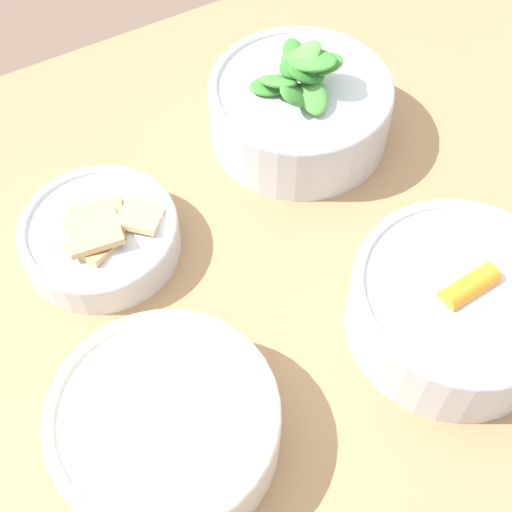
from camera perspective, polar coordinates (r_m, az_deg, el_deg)
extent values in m
plane|color=brown|center=(1.35, 2.97, -18.65)|extent=(10.00, 10.00, 0.00)
cube|color=#99724C|center=(0.67, 5.68, -0.99)|extent=(1.17, 0.78, 0.03)
cube|color=olive|center=(1.35, 15.66, 9.57)|extent=(0.06, 0.06, 0.73)
cylinder|color=silver|center=(0.61, 15.70, -3.97)|extent=(0.18, 0.18, 0.06)
torus|color=silver|center=(0.59, 16.37, -2.43)|extent=(0.18, 0.18, 0.01)
cylinder|color=orange|center=(0.59, 14.77, -3.67)|extent=(0.04, 0.05, 0.02)
cylinder|color=orange|center=(0.60, 19.33, -5.48)|extent=(0.03, 0.05, 0.02)
cylinder|color=orange|center=(0.60, 16.63, -4.23)|extent=(0.05, 0.03, 0.02)
cylinder|color=orange|center=(0.59, 16.67, -2.41)|extent=(0.05, 0.02, 0.02)
cylinder|color=silver|center=(0.73, 3.49, 11.46)|extent=(0.18, 0.18, 0.06)
torus|color=silver|center=(0.71, 3.63, 13.31)|extent=(0.18, 0.18, 0.01)
ellipsoid|color=#2D7028|center=(0.75, 0.60, 15.00)|extent=(0.03, 0.04, 0.02)
ellipsoid|color=#2D7028|center=(0.69, 3.66, 14.95)|extent=(0.05, 0.03, 0.02)
ellipsoid|color=#4C933D|center=(0.69, 4.62, 12.67)|extent=(0.04, 0.05, 0.02)
ellipsoid|color=#3D8433|center=(0.69, 4.24, 15.39)|extent=(0.06, 0.07, 0.03)
ellipsoid|color=#3D8433|center=(0.70, 5.12, 15.02)|extent=(0.05, 0.05, 0.03)
ellipsoid|color=#2D7028|center=(0.69, 4.08, 14.47)|extent=(0.05, 0.04, 0.04)
ellipsoid|color=#3D8433|center=(0.71, 3.14, 15.64)|extent=(0.03, 0.04, 0.03)
ellipsoid|color=#4C933D|center=(0.69, 3.86, 15.55)|extent=(0.04, 0.03, 0.03)
ellipsoid|color=#3D8433|center=(0.69, 1.75, 13.80)|extent=(0.04, 0.05, 0.03)
ellipsoid|color=#3D8433|center=(0.71, 1.12, 13.44)|extent=(0.05, 0.04, 0.01)
ellipsoid|color=#3D8433|center=(0.68, 3.15, 12.83)|extent=(0.05, 0.05, 0.04)
cylinder|color=silver|center=(0.56, -7.23, -13.36)|extent=(0.17, 0.17, 0.05)
torus|color=silver|center=(0.53, -7.53, -12.36)|extent=(0.17, 0.17, 0.01)
cylinder|color=brown|center=(0.56, -7.15, -13.64)|extent=(0.16, 0.16, 0.03)
ellipsoid|color=#AD7551|center=(0.58, -10.40, -7.12)|extent=(0.01, 0.01, 0.01)
ellipsoid|color=#A36B4C|center=(0.56, -12.87, -11.08)|extent=(0.01, 0.01, 0.01)
ellipsoid|color=#8E5B3D|center=(0.54, -9.56, -15.28)|extent=(0.01, 0.01, 0.01)
ellipsoid|color=#8E5B3D|center=(0.56, -7.20, -9.21)|extent=(0.01, 0.01, 0.01)
ellipsoid|color=#8E5B3D|center=(0.55, -12.52, -12.56)|extent=(0.01, 0.01, 0.01)
ellipsoid|color=#8E5B3D|center=(0.54, 0.56, -12.19)|extent=(0.01, 0.01, 0.01)
ellipsoid|color=#8E5B3D|center=(0.53, -8.04, -17.10)|extent=(0.01, 0.01, 0.01)
ellipsoid|color=#A36B4C|center=(0.56, -11.01, -11.42)|extent=(0.01, 0.01, 0.01)
ellipsoid|color=#8E5B3D|center=(0.55, -3.00, -11.75)|extent=(0.01, 0.01, 0.01)
ellipsoid|color=#8E5B3D|center=(0.53, -8.22, -18.53)|extent=(0.01, 0.01, 0.01)
ellipsoid|color=#A36B4C|center=(0.55, -7.97, -11.09)|extent=(0.01, 0.01, 0.01)
cylinder|color=tan|center=(0.53, -8.48, -16.99)|extent=(0.03, 0.03, 0.01)
cylinder|color=tan|center=(0.54, -9.44, -11.58)|extent=(0.03, 0.03, 0.01)
cylinder|color=tan|center=(0.55, -3.19, -9.04)|extent=(0.03, 0.03, 0.01)
cylinder|color=#E0A88E|center=(0.55, -10.66, -10.10)|extent=(0.03, 0.03, 0.01)
cylinder|color=beige|center=(0.56, -7.82, -7.34)|extent=(0.03, 0.03, 0.01)
cylinder|color=silver|center=(0.66, -12.31, 1.45)|extent=(0.14, 0.14, 0.03)
torus|color=silver|center=(0.65, -12.56, 2.31)|extent=(0.14, 0.14, 0.01)
cube|color=tan|center=(0.68, -13.28, 4.36)|extent=(0.04, 0.05, 0.02)
cube|color=tan|center=(0.68, -12.95, 4.06)|extent=(0.06, 0.06, 0.01)
cube|color=tan|center=(0.65, -12.64, 1.04)|extent=(0.06, 0.06, 0.02)
cube|color=tan|center=(0.65, -12.64, 2.50)|extent=(0.06, 0.06, 0.01)
cube|color=tan|center=(0.65, -9.18, 3.26)|extent=(0.06, 0.06, 0.02)
cube|color=tan|center=(0.64, -12.88, 2.02)|extent=(0.06, 0.06, 0.02)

